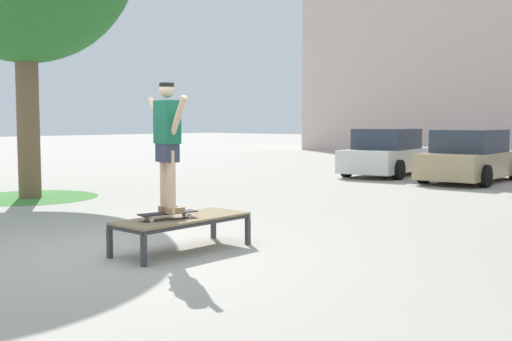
{
  "coord_description": "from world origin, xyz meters",
  "views": [
    {
      "loc": [
        6.65,
        -5.01,
        1.75
      ],
      "look_at": [
        0.41,
        2.06,
        1.0
      ],
      "focal_mm": 43.84,
      "sensor_mm": 36.0,
      "label": 1
    }
  ],
  "objects": [
    {
      "name": "grass_patch_near_left",
      "position": [
        -6.62,
        2.21,
        0.0
      ],
      "size": [
        3.02,
        3.02,
        0.01
      ],
      "primitive_type": "cylinder",
      "color": "#47893D",
      "rests_on": "ground"
    },
    {
      "name": "skate_box",
      "position": [
        0.41,
        0.56,
        0.41
      ],
      "size": [
        0.78,
        1.91,
        0.46
      ],
      "color": "#38383D",
      "rests_on": "ground"
    },
    {
      "name": "ground_plane",
      "position": [
        0.0,
        0.0,
        0.0
      ],
      "size": [
        120.0,
        120.0,
        0.0
      ],
      "primitive_type": "plane",
      "color": "#B2AA9E"
    },
    {
      "name": "skater",
      "position": [
        0.41,
        0.32,
        1.53
      ],
      "size": [
        0.99,
        0.35,
        1.69
      ],
      "color": "beige",
      "rests_on": "skateboard"
    },
    {
      "name": "car_white",
      "position": [
        -3.43,
        12.84,
        0.69
      ],
      "size": [
        2.3,
        4.38,
        1.5
      ],
      "color": "silver",
      "rests_on": "ground"
    },
    {
      "name": "car_tan",
      "position": [
        -0.56,
        12.48,
        0.69
      ],
      "size": [
        2.05,
        4.27,
        1.5
      ],
      "color": "tan",
      "rests_on": "ground"
    },
    {
      "name": "skateboard",
      "position": [
        0.41,
        0.32,
        0.54
      ],
      "size": [
        0.37,
        0.82,
        0.09
      ],
      "color": "black",
      "rests_on": "skate_box"
    }
  ]
}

